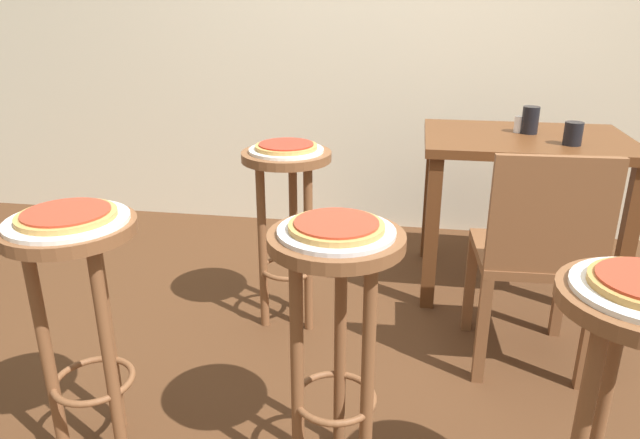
{
  "coord_description": "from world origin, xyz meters",
  "views": [
    {
      "loc": [
        0.12,
        -1.78,
        1.3
      ],
      "look_at": [
        -0.15,
        -0.14,
        0.68
      ],
      "focal_mm": 32.61,
      "sensor_mm": 36.0,
      "label": 1
    }
  ],
  "objects_px": {
    "stool_foreground": "(629,380)",
    "pizza_rear": "(286,146)",
    "serving_plate_middle": "(67,220)",
    "stool_rear": "(287,202)",
    "stool_leftside": "(336,307)",
    "wooden_chair": "(537,253)",
    "condiment_shaker": "(519,124)",
    "serving_plate_leftside": "(336,232)",
    "cup_far_edge": "(530,120)",
    "cup_near_edge": "(573,134)",
    "serving_plate_rear": "(286,150)",
    "pizza_middle": "(67,215)",
    "stool_middle": "(79,293)",
    "dining_table": "(523,164)",
    "pizza_leftside": "(336,226)"
  },
  "relations": [
    {
      "from": "stool_leftside",
      "to": "wooden_chair",
      "type": "bearing_deg",
      "value": 44.95
    },
    {
      "from": "serving_plate_leftside",
      "to": "pizza_rear",
      "type": "xyz_separation_m",
      "value": [
        -0.31,
        0.82,
        0.02
      ]
    },
    {
      "from": "stool_middle",
      "to": "serving_plate_leftside",
      "type": "xyz_separation_m",
      "value": [
        0.72,
        0.04,
        0.22
      ]
    },
    {
      "from": "stool_foreground",
      "to": "cup_near_edge",
      "type": "height_order",
      "value": "cup_near_edge"
    },
    {
      "from": "serving_plate_leftside",
      "to": "condiment_shaker",
      "type": "height_order",
      "value": "condiment_shaker"
    },
    {
      "from": "dining_table",
      "to": "stool_middle",
      "type": "bearing_deg",
      "value": -135.51
    },
    {
      "from": "dining_table",
      "to": "stool_rear",
      "type": "bearing_deg",
      "value": -152.58
    },
    {
      "from": "serving_plate_middle",
      "to": "condiment_shaker",
      "type": "distance_m",
      "value": 1.98
    },
    {
      "from": "serving_plate_leftside",
      "to": "condiment_shaker",
      "type": "bearing_deg",
      "value": 65.23
    },
    {
      "from": "stool_leftside",
      "to": "pizza_leftside",
      "type": "relative_size",
      "value": 3.07
    },
    {
      "from": "wooden_chair",
      "to": "pizza_rear",
      "type": "bearing_deg",
      "value": 168.82
    },
    {
      "from": "stool_rear",
      "to": "serving_plate_rear",
      "type": "bearing_deg",
      "value": -71.57
    },
    {
      "from": "pizza_middle",
      "to": "condiment_shaker",
      "type": "xyz_separation_m",
      "value": [
        1.36,
        1.44,
        0.0
      ]
    },
    {
      "from": "serving_plate_leftside",
      "to": "stool_rear",
      "type": "bearing_deg",
      "value": 110.88
    },
    {
      "from": "stool_foreground",
      "to": "condiment_shaker",
      "type": "height_order",
      "value": "condiment_shaker"
    },
    {
      "from": "stool_leftside",
      "to": "cup_far_edge",
      "type": "relative_size",
      "value": 6.17
    },
    {
      "from": "cup_far_edge",
      "to": "serving_plate_middle",
      "type": "bearing_deg",
      "value": -134.69
    },
    {
      "from": "stool_foreground",
      "to": "wooden_chair",
      "type": "height_order",
      "value": "wooden_chair"
    },
    {
      "from": "pizza_middle",
      "to": "cup_far_edge",
      "type": "relative_size",
      "value": 2.12
    },
    {
      "from": "serving_plate_leftside",
      "to": "cup_far_edge",
      "type": "relative_size",
      "value": 2.48
    },
    {
      "from": "stool_middle",
      "to": "stool_leftside",
      "type": "distance_m",
      "value": 0.72
    },
    {
      "from": "stool_foreground",
      "to": "pizza_rear",
      "type": "height_order",
      "value": "pizza_rear"
    },
    {
      "from": "stool_foreground",
      "to": "pizza_leftside",
      "type": "distance_m",
      "value": 0.74
    },
    {
      "from": "serving_plate_middle",
      "to": "condiment_shaker",
      "type": "bearing_deg",
      "value": 46.56
    },
    {
      "from": "pizza_leftside",
      "to": "condiment_shaker",
      "type": "xyz_separation_m",
      "value": [
        0.65,
        1.4,
        0.0
      ]
    },
    {
      "from": "cup_near_edge",
      "to": "serving_plate_rear",
      "type": "bearing_deg",
      "value": -162.53
    },
    {
      "from": "serving_plate_rear",
      "to": "condiment_shaker",
      "type": "distance_m",
      "value": 1.12
    },
    {
      "from": "serving_plate_middle",
      "to": "serving_plate_rear",
      "type": "xyz_separation_m",
      "value": [
        0.4,
        0.86,
        0.0
      ]
    },
    {
      "from": "pizza_middle",
      "to": "serving_plate_leftside",
      "type": "height_order",
      "value": "pizza_middle"
    },
    {
      "from": "stool_leftside",
      "to": "stool_foreground",
      "type": "bearing_deg",
      "value": -17.67
    },
    {
      "from": "serving_plate_rear",
      "to": "dining_table",
      "type": "relative_size",
      "value": 0.33
    },
    {
      "from": "cup_far_edge",
      "to": "condiment_shaker",
      "type": "height_order",
      "value": "cup_far_edge"
    },
    {
      "from": "cup_near_edge",
      "to": "wooden_chair",
      "type": "relative_size",
      "value": 0.11
    },
    {
      "from": "stool_middle",
      "to": "serving_plate_leftside",
      "type": "height_order",
      "value": "serving_plate_leftside"
    },
    {
      "from": "condiment_shaker",
      "to": "serving_plate_middle",
      "type": "bearing_deg",
      "value": -133.44
    },
    {
      "from": "cup_far_edge",
      "to": "serving_plate_leftside",
      "type": "bearing_deg",
      "value": -116.55
    },
    {
      "from": "serving_plate_middle",
      "to": "stool_leftside",
      "type": "xyz_separation_m",
      "value": [
        0.72,
        0.04,
        -0.22
      ]
    },
    {
      "from": "stool_middle",
      "to": "wooden_chair",
      "type": "distance_m",
      "value": 1.51
    },
    {
      "from": "cup_near_edge",
      "to": "stool_leftside",
      "type": "bearing_deg",
      "value": -125.24
    },
    {
      "from": "stool_foreground",
      "to": "stool_leftside",
      "type": "distance_m",
      "value": 0.7
    },
    {
      "from": "pizza_rear",
      "to": "cup_near_edge",
      "type": "relative_size",
      "value": 2.53
    },
    {
      "from": "stool_foreground",
      "to": "condiment_shaker",
      "type": "distance_m",
      "value": 1.63
    },
    {
      "from": "stool_middle",
      "to": "wooden_chair",
      "type": "relative_size",
      "value": 0.88
    },
    {
      "from": "serving_plate_middle",
      "to": "stool_rear",
      "type": "relative_size",
      "value": 0.43
    },
    {
      "from": "stool_rear",
      "to": "wooden_chair",
      "type": "relative_size",
      "value": 0.88
    },
    {
      "from": "serving_plate_middle",
      "to": "cup_near_edge",
      "type": "bearing_deg",
      "value": 38.15
    },
    {
      "from": "stool_leftside",
      "to": "serving_plate_rear",
      "type": "height_order",
      "value": "serving_plate_rear"
    },
    {
      "from": "stool_foreground",
      "to": "stool_leftside",
      "type": "xyz_separation_m",
      "value": [
        -0.67,
        0.21,
        0.0
      ]
    },
    {
      "from": "condiment_shaker",
      "to": "pizza_middle",
      "type": "bearing_deg",
      "value": -133.44
    },
    {
      "from": "stool_rear",
      "to": "cup_near_edge",
      "type": "distance_m",
      "value": 1.22
    }
  ]
}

